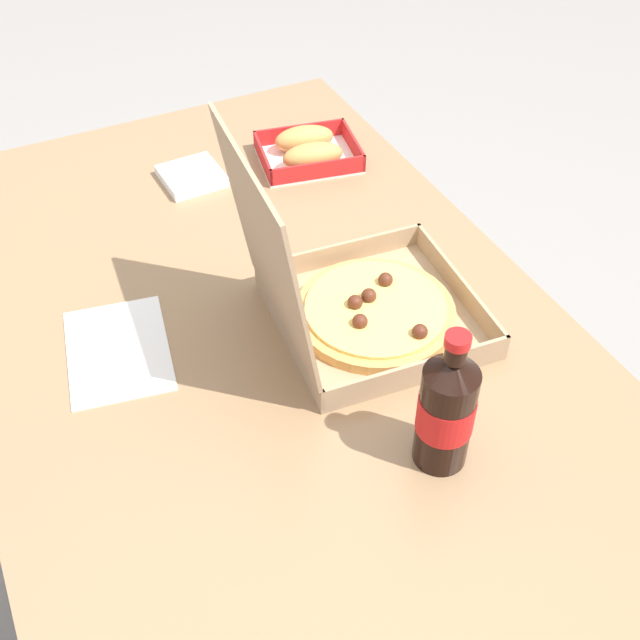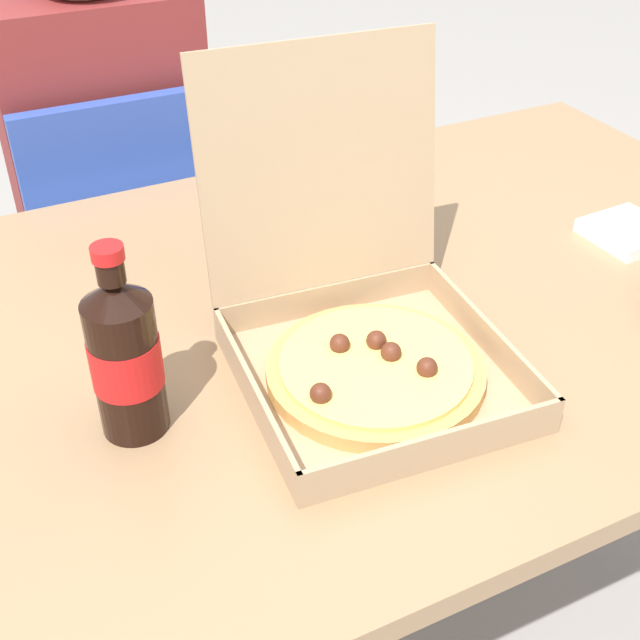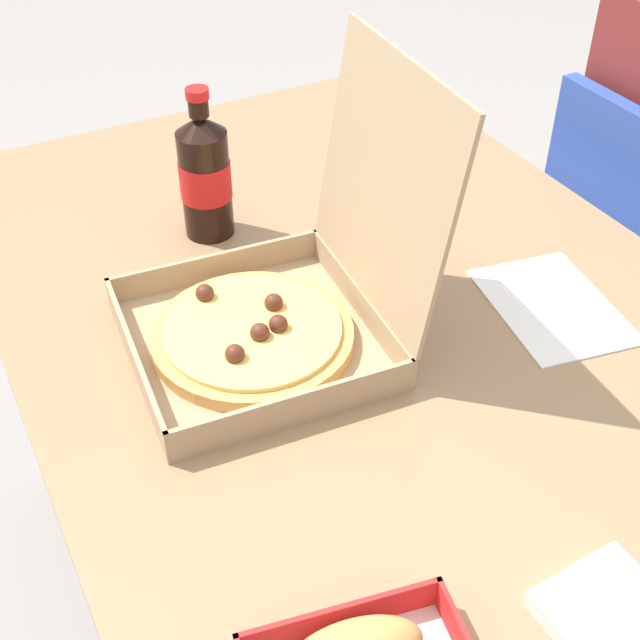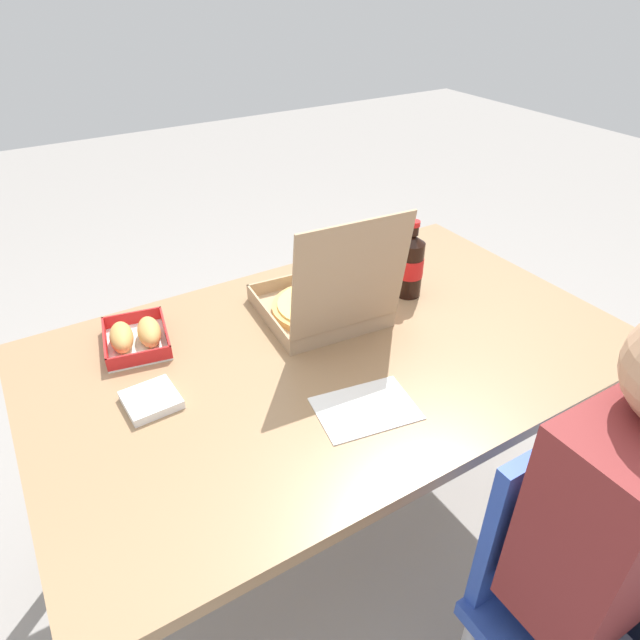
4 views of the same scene
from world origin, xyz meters
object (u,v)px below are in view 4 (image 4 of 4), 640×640
object	(u,v)px
pizza_box_open	(324,302)
paper_menu	(366,408)
chair	(583,601)
napkin_pile	(151,400)
bread_side_box	(136,336)
cola_bottle	(410,265)

from	to	relation	value
pizza_box_open	paper_menu	bearing A→B (deg)	72.55
chair	napkin_pile	xyz separation A→B (m)	(0.59, -0.71, 0.25)
chair	pizza_box_open	size ratio (longest dim) A/B	2.24
paper_menu	napkin_pile	bearing A→B (deg)	-23.57
paper_menu	pizza_box_open	bearing A→B (deg)	-97.52
pizza_box_open	napkin_pile	size ratio (longest dim) A/B	3.36
chair	napkin_pile	world-z (taller)	chair
bread_side_box	chair	bearing A→B (deg)	120.58
cola_bottle	bread_side_box	bearing A→B (deg)	-12.09
chair	paper_menu	xyz separation A→B (m)	(0.21, -0.46, 0.24)
cola_bottle	napkin_pile	size ratio (longest dim) A/B	2.04
pizza_box_open	cola_bottle	size ratio (longest dim) A/B	1.65
pizza_box_open	bread_side_box	world-z (taller)	pizza_box_open
bread_side_box	paper_menu	bearing A→B (deg)	125.72
cola_bottle	napkin_pile	bearing A→B (deg)	5.64
chair	pizza_box_open	bearing A→B (deg)	-83.01
bread_side_box	cola_bottle	xyz separation A→B (m)	(-0.73, 0.16, 0.07)
cola_bottle	napkin_pile	xyz separation A→B (m)	(0.77, 0.08, -0.08)
chair	pizza_box_open	world-z (taller)	pizza_box_open
napkin_pile	pizza_box_open	bearing A→B (deg)	-169.21
pizza_box_open	paper_menu	distance (m)	0.37
napkin_pile	bread_side_box	bearing A→B (deg)	-98.66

